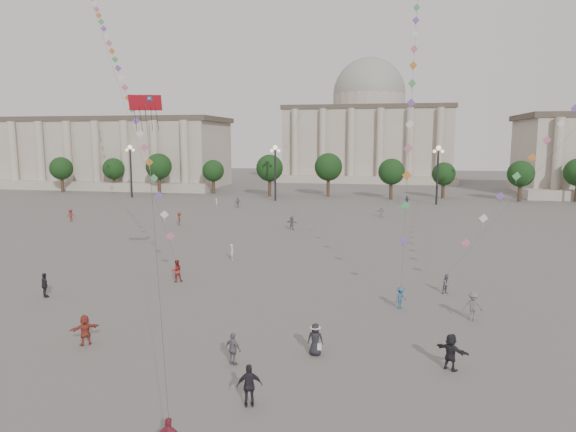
# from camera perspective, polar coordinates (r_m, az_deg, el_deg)

# --- Properties ---
(ground) EXTENTS (360.00, 360.00, 0.00)m
(ground) POSITION_cam_1_polar(r_m,az_deg,el_deg) (29.24, -2.38, -15.04)
(ground) COLOR #565451
(ground) RESTS_ON ground
(hall_west) EXTENTS (84.00, 26.22, 17.20)m
(hall_west) POSITION_cam_1_polar(r_m,az_deg,el_deg) (144.95, -23.20, 6.51)
(hall_west) COLOR #AB9D8F
(hall_west) RESTS_ON ground
(hall_central) EXTENTS (48.30, 34.30, 35.50)m
(hall_central) POSITION_cam_1_polar(r_m,az_deg,el_deg) (155.43, 8.87, 9.31)
(hall_central) COLOR #AB9D8F
(hall_central) RESTS_ON ground
(tree_row) EXTENTS (137.12, 5.12, 8.00)m
(tree_row) POSITION_cam_1_polar(r_m,az_deg,el_deg) (104.44, 7.63, 4.95)
(tree_row) COLOR #3C2C1E
(tree_row) RESTS_ON ground
(lamp_post_far_west) EXTENTS (2.00, 0.90, 10.65)m
(lamp_post_far_west) POSITION_cam_1_polar(r_m,az_deg,el_deg) (108.99, -17.10, 5.83)
(lamp_post_far_west) COLOR #262628
(lamp_post_far_west) RESTS_ON ground
(lamp_post_mid_west) EXTENTS (2.00, 0.90, 10.65)m
(lamp_post_mid_west) POSITION_cam_1_polar(r_m,az_deg,el_deg) (98.49, -1.43, 5.95)
(lamp_post_mid_west) COLOR #262628
(lamp_post_mid_west) RESTS_ON ground
(lamp_post_mid_east) EXTENTS (2.00, 0.90, 10.65)m
(lamp_post_mid_east) POSITION_cam_1_polar(r_m,az_deg,el_deg) (96.55, 16.32, 5.57)
(lamp_post_mid_east) COLOR #262628
(lamp_post_mid_east) RESTS_ON ground
(person_crowd_0) EXTENTS (1.06, 0.70, 1.67)m
(person_crowd_0) POSITION_cam_1_polar(r_m,az_deg,el_deg) (94.74, 13.06, 1.68)
(person_crowd_0) COLOR navy
(person_crowd_0) RESTS_ON ground
(person_crowd_2) EXTENTS (1.27, 1.32, 1.80)m
(person_crowd_2) POSITION_cam_1_polar(r_m,az_deg,el_deg) (80.16, -22.99, 0.07)
(person_crowd_2) COLOR maroon
(person_crowd_2) RESTS_ON ground
(person_crowd_3) EXTENTS (1.78, 1.47, 1.91)m
(person_crowd_3) POSITION_cam_1_polar(r_m,az_deg,el_deg) (28.27, 17.64, -14.20)
(person_crowd_3) COLOR black
(person_crowd_3) RESTS_ON ground
(person_crowd_4) EXTENTS (1.55, 1.22, 1.65)m
(person_crowd_4) POSITION_cam_1_polar(r_m,az_deg,el_deg) (79.16, 10.29, 0.46)
(person_crowd_4) COLOR #B1B2AE
(person_crowd_4) RESTS_ON ground
(person_crowd_6) EXTENTS (1.34, 0.90, 1.93)m
(person_crowd_6) POSITION_cam_1_polar(r_m,az_deg,el_deg) (35.84, 19.88, -9.41)
(person_crowd_6) COLOR slate
(person_crowd_6) RESTS_ON ground
(person_crowd_10) EXTENTS (0.57, 0.65, 1.49)m
(person_crowd_10) POSITION_cam_1_polar(r_m,az_deg,el_deg) (91.34, -7.95, 1.52)
(person_crowd_10) COLOR white
(person_crowd_10) RESTS_ON ground
(person_crowd_12) EXTENTS (1.73, 1.02, 1.78)m
(person_crowd_12) POSITION_cam_1_polar(r_m,az_deg,el_deg) (67.10, 0.43, -0.77)
(person_crowd_12) COLOR slate
(person_crowd_12) RESTS_ON ground
(person_crowd_13) EXTENTS (0.55, 0.66, 1.55)m
(person_crowd_13) POSITION_cam_1_polar(r_m,az_deg,el_deg) (50.74, -6.24, -3.97)
(person_crowd_13) COLOR silver
(person_crowd_13) RESTS_ON ground
(person_crowd_16) EXTENTS (1.15, 0.88, 1.81)m
(person_crowd_16) POSITION_cam_1_polar(r_m,az_deg,el_deg) (89.01, -5.62, 1.48)
(person_crowd_16) COLOR slate
(person_crowd_16) RESTS_ON ground
(person_crowd_17) EXTENTS (0.98, 1.32, 1.81)m
(person_crowd_17) POSITION_cam_1_polar(r_m,az_deg,el_deg) (72.06, -11.95, -0.30)
(person_crowd_17) COLOR brown
(person_crowd_17) RESTS_ON ground
(tourist_1) EXTENTS (1.15, 1.01, 1.86)m
(tourist_1) POSITION_cam_1_polar(r_m,az_deg,el_deg) (42.58, -25.41, -6.96)
(tourist_1) COLOR black
(tourist_1) RESTS_ON ground
(tourist_2) EXTENTS (1.56, 1.51, 1.77)m
(tourist_2) POSITION_cam_1_polar(r_m,az_deg,el_deg) (32.21, -21.63, -11.68)
(tourist_2) COLOR #A03A2B
(tourist_2) RESTS_ON ground
(tourist_3) EXTENTS (1.10, 0.83, 1.74)m
(tourist_3) POSITION_cam_1_polar(r_m,az_deg,el_deg) (27.71, -6.12, -14.49)
(tourist_3) COLOR slate
(tourist_3) RESTS_ON ground
(tourist_4) EXTENTS (1.22, 0.80, 1.94)m
(tourist_4) POSITION_cam_1_polar(r_m,az_deg,el_deg) (23.78, -4.30, -18.27)
(tourist_4) COLOR #232228
(tourist_4) RESTS_ON ground
(kite_flyer_0) EXTENTS (1.12, 1.04, 1.84)m
(kite_flyer_0) POSITION_cam_1_polar(r_m,az_deg,el_deg) (43.67, -12.27, -5.97)
(kite_flyer_0) COLOR maroon
(kite_flyer_0) RESTS_ON ground
(kite_flyer_1) EXTENTS (1.11, 1.15, 1.57)m
(kite_flyer_1) POSITION_cam_1_polar(r_m,az_deg,el_deg) (36.92, 12.42, -8.86)
(kite_flyer_1) COLOR #345876
(kite_flyer_1) RESTS_ON ground
(kite_flyer_2) EXTENTS (0.92, 0.90, 1.50)m
(kite_flyer_2) POSITION_cam_1_polar(r_m,az_deg,el_deg) (41.36, 17.22, -7.22)
(kite_flyer_2) COLOR slate
(kite_flyer_2) RESTS_ON ground
(hat_person) EXTENTS (0.87, 0.60, 1.77)m
(hat_person) POSITION_cam_1_polar(r_m,az_deg,el_deg) (28.74, 3.06, -13.48)
(hat_person) COLOR black
(hat_person) RESTS_ON ground
(dragon_kite) EXTENTS (5.58, 9.14, 23.01)m
(dragon_kite) POSITION_cam_1_polar(r_m,az_deg,el_deg) (36.81, -15.51, 10.78)
(dragon_kite) COLOR #AC121D
(dragon_kite) RESTS_ON ground
(kite_train_west) EXTENTS (28.75, 34.30, 57.53)m
(kite_train_west) POSITION_cam_1_polar(r_m,az_deg,el_deg) (66.03, -18.79, 16.05)
(kite_train_west) COLOR #3F3F3F
(kite_train_west) RESTS_ON ground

